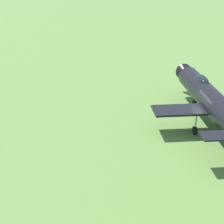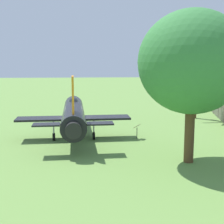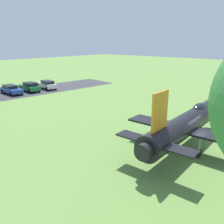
{
  "view_description": "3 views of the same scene",
  "coord_description": "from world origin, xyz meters",
  "px_view_note": "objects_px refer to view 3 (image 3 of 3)",
  "views": [
    {
      "loc": [
        -8.65,
        -20.3,
        11.04
      ],
      "look_at": [
        -7.42,
        -0.34,
        1.5
      ],
      "focal_mm": 49.94,
      "sensor_mm": 36.0,
      "label": 1
    },
    {
      "loc": [
        0.77,
        -25.93,
        6.16
      ],
      "look_at": [
        2.9,
        -2.99,
        2.5
      ],
      "focal_mm": 50.83,
      "sensor_mm": 36.0,
      "label": 2
    },
    {
      "loc": [
        7.0,
        -17.05,
        8.13
      ],
      "look_at": [
        -7.42,
        -0.34,
        1.5
      ],
      "focal_mm": 37.94,
      "sensor_mm": 36.0,
      "label": 3
    }
  ],
  "objects_px": {
    "parked_car_blue": "(11,89)",
    "display_jet": "(188,122)",
    "parked_car_white": "(47,84)",
    "parked_car_green": "(30,87)"
  },
  "relations": [
    {
      "from": "display_jet",
      "to": "parked_car_white",
      "type": "relative_size",
      "value": 2.86
    },
    {
      "from": "display_jet",
      "to": "parked_car_white",
      "type": "bearing_deg",
      "value": 76.05
    },
    {
      "from": "parked_car_green",
      "to": "parked_car_blue",
      "type": "distance_m",
      "value": 3.04
    },
    {
      "from": "parked_car_blue",
      "to": "display_jet",
      "type": "bearing_deg",
      "value": 1.84
    },
    {
      "from": "parked_car_white",
      "to": "parked_car_green",
      "type": "bearing_deg",
      "value": 92.84
    },
    {
      "from": "display_jet",
      "to": "parked_car_green",
      "type": "height_order",
      "value": "display_jet"
    },
    {
      "from": "parked_car_white",
      "to": "parked_car_green",
      "type": "xyz_separation_m",
      "value": [
        -0.33,
        -3.16,
        0.02
      ]
    },
    {
      "from": "parked_car_blue",
      "to": "parked_car_green",
      "type": "bearing_deg",
      "value": 83.04
    },
    {
      "from": "parked_car_white",
      "to": "parked_car_blue",
      "type": "height_order",
      "value": "parked_car_white"
    },
    {
      "from": "display_jet",
      "to": "parked_car_green",
      "type": "distance_m",
      "value": 29.26
    }
  ]
}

